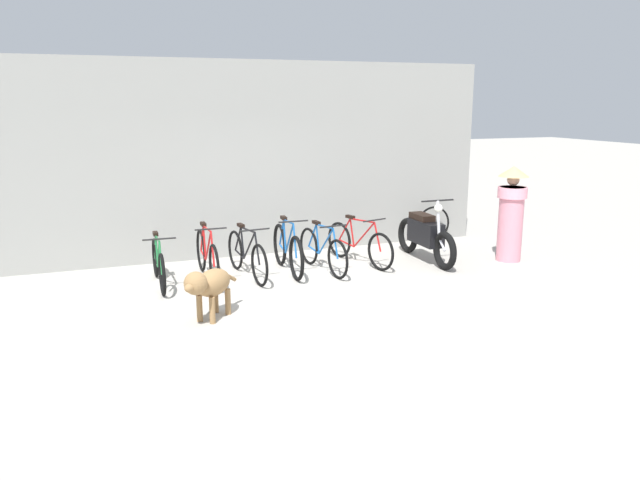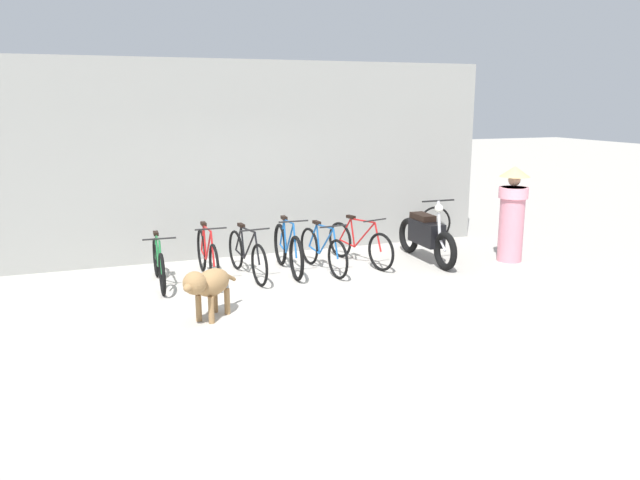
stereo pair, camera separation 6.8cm
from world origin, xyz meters
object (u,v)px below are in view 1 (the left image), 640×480
(bicycle_3, at_px, (288,250))
(person_in_robes, at_px, (511,211))
(bicycle_0, at_px, (159,264))
(bicycle_1, at_px, (207,257))
(stray_dog, at_px, (209,284))
(spare_tire_left, at_px, (433,224))
(bicycle_4, at_px, (323,251))
(bicycle_2, at_px, (247,255))
(bicycle_5, at_px, (359,244))
(motorcycle, at_px, (426,236))

(bicycle_3, relative_size, person_in_robes, 1.03)
(bicycle_0, height_order, person_in_robes, person_in_robes)
(bicycle_1, xyz_separation_m, stray_dog, (-0.31, -1.79, 0.10))
(stray_dog, bearing_deg, spare_tire_left, 164.43)
(bicycle_0, distance_m, bicycle_4, 2.54)
(bicycle_2, xyz_separation_m, bicycle_5, (1.95, 0.14, -0.01))
(person_in_robes, height_order, spare_tire_left, person_in_robes)
(spare_tire_left, bearing_deg, person_in_robes, -76.10)
(bicycle_4, xyz_separation_m, spare_tire_left, (2.78, 1.28, 0.01))
(bicycle_2, distance_m, stray_dog, 1.95)
(bicycle_2, xyz_separation_m, motorcycle, (3.08, -0.08, 0.09))
(bicycle_2, xyz_separation_m, bicycle_3, (0.67, 0.05, 0.02))
(bicycle_5, xyz_separation_m, stray_dog, (-2.86, -1.86, 0.13))
(bicycle_5, bearing_deg, bicycle_2, -100.99)
(bicycle_4, height_order, bicycle_5, bicycle_5)
(bicycle_0, relative_size, bicycle_3, 0.97)
(bicycle_1, bearing_deg, bicycle_3, 89.30)
(bicycle_0, distance_m, spare_tire_left, 5.44)
(bicycle_4, bearing_deg, spare_tire_left, 107.70)
(bicycle_0, bearing_deg, stray_dog, 14.33)
(spare_tire_left, bearing_deg, bicycle_0, -167.64)
(bicycle_3, distance_m, stray_dog, 2.38)
(motorcycle, bearing_deg, stray_dog, -67.03)
(bicycle_0, height_order, bicycle_4, bicycle_4)
(bicycle_2, xyz_separation_m, stray_dog, (-0.91, -1.72, 0.12))
(bicycle_1, height_order, stray_dog, bicycle_1)
(bicycle_1, height_order, bicycle_4, bicycle_1)
(person_in_robes, bearing_deg, bicycle_3, 28.11)
(bicycle_2, relative_size, spare_tire_left, 2.47)
(stray_dog, bearing_deg, bicycle_0, -122.98)
(bicycle_3, xyz_separation_m, motorcycle, (2.41, -0.13, 0.07))
(bicycle_5, xyz_separation_m, person_in_robes, (2.47, -0.70, 0.52))
(bicycle_0, height_order, bicycle_3, bicycle_3)
(bicycle_2, height_order, motorcycle, motorcycle)
(person_in_robes, bearing_deg, motorcycle, 17.63)
(bicycle_3, relative_size, stray_dog, 1.91)
(bicycle_4, relative_size, spare_tire_left, 2.32)
(bicycle_2, height_order, person_in_robes, person_in_robes)
(bicycle_0, xyz_separation_m, person_in_robes, (5.74, -0.59, 0.53))
(stray_dog, bearing_deg, bicycle_1, -146.19)
(bicycle_0, distance_m, bicycle_2, 1.32)
(motorcycle, bearing_deg, bicycle_0, -90.79)
(bicycle_2, xyz_separation_m, spare_tire_left, (3.99, 1.19, -0.00))
(bicycle_5, distance_m, spare_tire_left, 2.29)
(bicycle_3, distance_m, spare_tire_left, 3.51)
(bicycle_3, xyz_separation_m, stray_dog, (-1.58, -1.77, 0.10))
(bicycle_2, bearing_deg, bicycle_4, 79.83)
(bicycle_5, xyz_separation_m, motorcycle, (1.13, -0.22, 0.10))
(bicycle_4, bearing_deg, bicycle_2, -101.09)
(bicycle_2, distance_m, motorcycle, 3.08)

